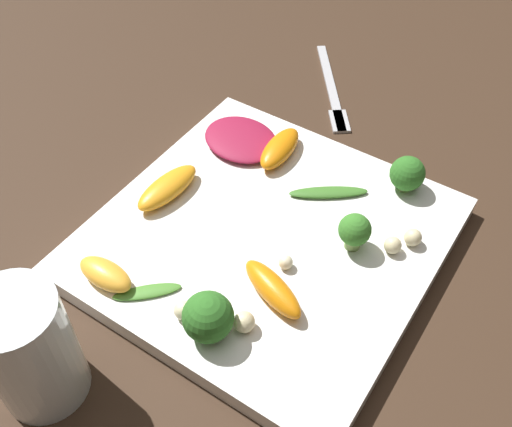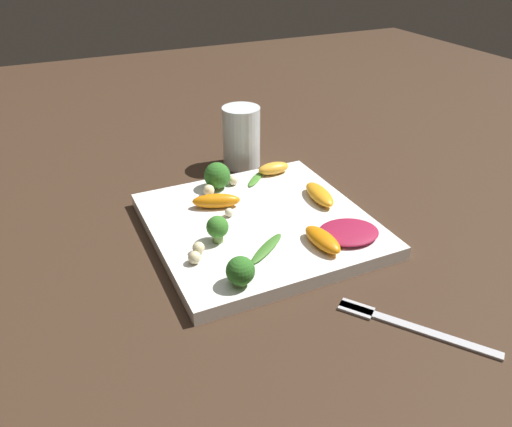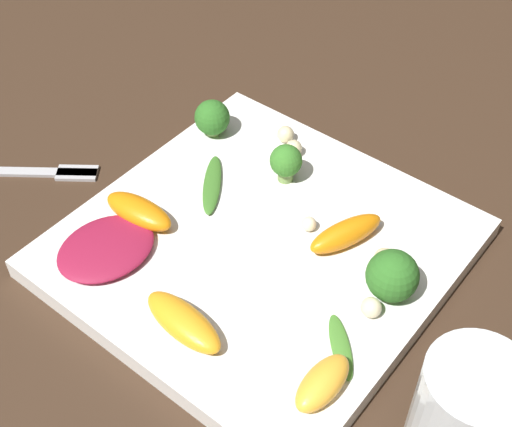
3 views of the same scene
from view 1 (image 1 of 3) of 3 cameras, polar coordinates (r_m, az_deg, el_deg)
ground_plane at (r=0.59m, az=0.97°, el=-3.08°), size 2.40×2.40×0.00m
plate at (r=0.58m, az=0.98°, el=-2.45°), size 0.31×0.31×0.02m
drinking_glass at (r=0.49m, az=-20.77°, el=-12.07°), size 0.07×0.07×0.11m
fork at (r=0.77m, az=7.37°, el=11.14°), size 0.15×0.12×0.01m
radicchio_leaf_0 at (r=0.66m, az=-1.44°, el=7.09°), size 0.08×0.10×0.01m
orange_segment_0 at (r=0.54m, az=-14.16°, el=-5.63°), size 0.03×0.06×0.02m
orange_segment_1 at (r=0.52m, az=1.60°, el=-7.18°), size 0.05×0.08×0.02m
orange_segment_2 at (r=0.61m, az=-8.43°, el=2.46°), size 0.08×0.04×0.02m
orange_segment_3 at (r=0.64m, az=2.28°, el=6.22°), size 0.07×0.03×0.02m
broccoli_floret_0 at (r=0.49m, az=-4.59°, el=-9.83°), size 0.04×0.04×0.04m
broccoli_floret_1 at (r=0.62m, az=14.21°, el=3.67°), size 0.04×0.04×0.04m
broccoli_floret_2 at (r=0.55m, az=9.37°, el=-1.65°), size 0.03×0.03×0.04m
arugula_sprig_0 at (r=0.61m, az=6.91°, el=2.01°), size 0.06×0.07×0.01m
arugula_sprig_1 at (r=0.53m, az=-10.33°, el=-7.35°), size 0.05×0.05×0.00m
macadamia_nut_0 at (r=0.56m, az=12.88°, el=-2.95°), size 0.02×0.02×0.02m
macadamia_nut_1 at (r=0.50m, az=-1.13°, el=-10.29°), size 0.02×0.02×0.02m
macadamia_nut_2 at (r=0.51m, az=-6.93°, el=-9.12°), size 0.02×0.02×0.02m
macadamia_nut_3 at (r=0.57m, az=14.71°, el=-2.22°), size 0.02×0.02×0.02m
macadamia_nut_4 at (r=0.54m, az=2.84°, el=-4.66°), size 0.01×0.01×0.01m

